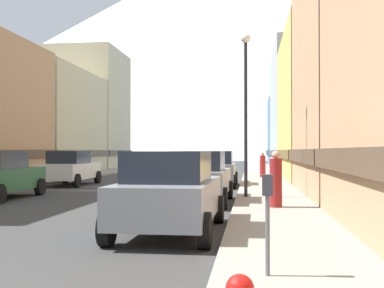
{
  "coord_description": "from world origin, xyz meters",
  "views": [
    {
      "loc": [
        5.54,
        -4.07,
        1.79
      ],
      "look_at": [
        -0.33,
        44.61,
        2.47
      ],
      "focal_mm": 45.95,
      "sensor_mm": 36.0,
      "label": 1
    }
  ],
  "objects_px": {
    "car_right_1": "(200,177)",
    "streetlamp_right": "(246,90)",
    "car_left_2": "(70,168)",
    "pedestrian_1": "(276,181)",
    "car_right_0": "(170,192)",
    "car_driving_0": "(196,163)",
    "parking_meter_near": "(268,210)",
    "pedestrian_0": "(263,166)",
    "car_right_2": "(216,168)"
  },
  "relations": [
    {
      "from": "car_driving_0",
      "to": "pedestrian_0",
      "type": "height_order",
      "value": "car_driving_0"
    },
    {
      "from": "car_driving_0",
      "to": "pedestrian_0",
      "type": "relative_size",
      "value": 2.81
    },
    {
      "from": "car_right_2",
      "to": "pedestrian_0",
      "type": "relative_size",
      "value": 2.82
    },
    {
      "from": "parking_meter_near",
      "to": "streetlamp_right",
      "type": "height_order",
      "value": "streetlamp_right"
    },
    {
      "from": "car_left_2",
      "to": "streetlamp_right",
      "type": "height_order",
      "value": "streetlamp_right"
    },
    {
      "from": "pedestrian_1",
      "to": "pedestrian_0",
      "type": "bearing_deg",
      "value": 90.0
    },
    {
      "from": "car_right_1",
      "to": "pedestrian_0",
      "type": "bearing_deg",
      "value": 80.22
    },
    {
      "from": "car_right_0",
      "to": "pedestrian_1",
      "type": "bearing_deg",
      "value": 58.54
    },
    {
      "from": "car_left_2",
      "to": "car_right_1",
      "type": "relative_size",
      "value": 1.0
    },
    {
      "from": "pedestrian_0",
      "to": "pedestrian_1",
      "type": "distance_m",
      "value": 16.32
    },
    {
      "from": "car_left_2",
      "to": "parking_meter_near",
      "type": "height_order",
      "value": "car_left_2"
    },
    {
      "from": "pedestrian_0",
      "to": "car_right_0",
      "type": "bearing_deg",
      "value": -96.88
    },
    {
      "from": "parking_meter_near",
      "to": "car_right_0",
      "type": "bearing_deg",
      "value": 116.25
    },
    {
      "from": "pedestrian_0",
      "to": "streetlamp_right",
      "type": "relative_size",
      "value": 0.27
    },
    {
      "from": "car_driving_0",
      "to": "pedestrian_1",
      "type": "relative_size",
      "value": 2.69
    },
    {
      "from": "car_driving_0",
      "to": "parking_meter_near",
      "type": "distance_m",
      "value": 28.55
    },
    {
      "from": "car_right_2",
      "to": "car_driving_0",
      "type": "xyz_separation_m",
      "value": [
        -2.2,
        10.1,
        0.0
      ]
    },
    {
      "from": "car_driving_0",
      "to": "pedestrian_1",
      "type": "xyz_separation_m",
      "value": [
        4.65,
        -20.29,
        0.0
      ]
    },
    {
      "from": "car_left_2",
      "to": "pedestrian_0",
      "type": "xyz_separation_m",
      "value": [
        10.05,
        6.22,
        -0.03
      ]
    },
    {
      "from": "car_left_2",
      "to": "car_driving_0",
      "type": "relative_size",
      "value": 1.0
    },
    {
      "from": "pedestrian_1",
      "to": "streetlamp_right",
      "type": "distance_m",
      "value": 4.49
    },
    {
      "from": "pedestrian_0",
      "to": "streetlamp_right",
      "type": "height_order",
      "value": "streetlamp_right"
    },
    {
      "from": "car_right_1",
      "to": "pedestrian_1",
      "type": "distance_m",
      "value": 3.23
    },
    {
      "from": "pedestrian_0",
      "to": "car_right_1",
      "type": "bearing_deg",
      "value": -99.78
    },
    {
      "from": "car_right_0",
      "to": "pedestrian_0",
      "type": "height_order",
      "value": "car_right_0"
    },
    {
      "from": "car_left_2",
      "to": "pedestrian_1",
      "type": "distance_m",
      "value": 14.25
    },
    {
      "from": "parking_meter_near",
      "to": "car_right_2",
      "type": "bearing_deg",
      "value": 96.13
    },
    {
      "from": "car_left_2",
      "to": "streetlamp_right",
      "type": "bearing_deg",
      "value": -37.24
    },
    {
      "from": "car_left_2",
      "to": "streetlamp_right",
      "type": "relative_size",
      "value": 0.75
    },
    {
      "from": "pedestrian_0",
      "to": "car_right_2",
      "type": "bearing_deg",
      "value": -111.77
    },
    {
      "from": "car_driving_0",
      "to": "parking_meter_near",
      "type": "height_order",
      "value": "car_driving_0"
    },
    {
      "from": "car_right_0",
      "to": "pedestrian_0",
      "type": "xyz_separation_m",
      "value": [
        2.45,
        20.32,
        -0.03
      ]
    },
    {
      "from": "car_right_1",
      "to": "car_right_2",
      "type": "height_order",
      "value": "same"
    },
    {
      "from": "car_right_0",
      "to": "pedestrian_1",
      "type": "xyz_separation_m",
      "value": [
        2.45,
        4.01,
        0.0
      ]
    },
    {
      "from": "car_right_1",
      "to": "parking_meter_near",
      "type": "xyz_separation_m",
      "value": [
        1.95,
        -10.06,
        0.11
      ]
    },
    {
      "from": "parking_meter_near",
      "to": "pedestrian_1",
      "type": "relative_size",
      "value": 0.81
    },
    {
      "from": "car_right_0",
      "to": "parking_meter_near",
      "type": "height_order",
      "value": "car_right_0"
    },
    {
      "from": "car_driving_0",
      "to": "parking_meter_near",
      "type": "xyz_separation_m",
      "value": [
        4.15,
        -28.25,
        0.11
      ]
    },
    {
      "from": "parking_meter_near",
      "to": "pedestrian_1",
      "type": "xyz_separation_m",
      "value": [
        0.5,
        7.96,
        -0.11
      ]
    },
    {
      "from": "car_driving_0",
      "to": "streetlamp_right",
      "type": "relative_size",
      "value": 0.75
    },
    {
      "from": "car_driving_0",
      "to": "pedestrian_0",
      "type": "bearing_deg",
      "value": -40.49
    },
    {
      "from": "car_right_1",
      "to": "pedestrian_1",
      "type": "relative_size",
      "value": 2.7
    },
    {
      "from": "car_left_2",
      "to": "pedestrian_1",
      "type": "relative_size",
      "value": 2.69
    },
    {
      "from": "parking_meter_near",
      "to": "pedestrian_0",
      "type": "xyz_separation_m",
      "value": [
        0.5,
        24.28,
        -0.15
      ]
    },
    {
      "from": "car_right_0",
      "to": "car_driving_0",
      "type": "bearing_deg",
      "value": 95.17
    },
    {
      "from": "car_right_1",
      "to": "streetlamp_right",
      "type": "xyz_separation_m",
      "value": [
        1.55,
        1.04,
        3.09
      ]
    },
    {
      "from": "car_right_2",
      "to": "pedestrian_0",
      "type": "height_order",
      "value": "car_right_2"
    },
    {
      "from": "pedestrian_0",
      "to": "streetlamp_right",
      "type": "distance_m",
      "value": 13.57
    },
    {
      "from": "car_right_2",
      "to": "parking_meter_near",
      "type": "height_order",
      "value": "car_right_2"
    },
    {
      "from": "pedestrian_1",
      "to": "car_right_2",
      "type": "bearing_deg",
      "value": 103.53
    }
  ]
}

